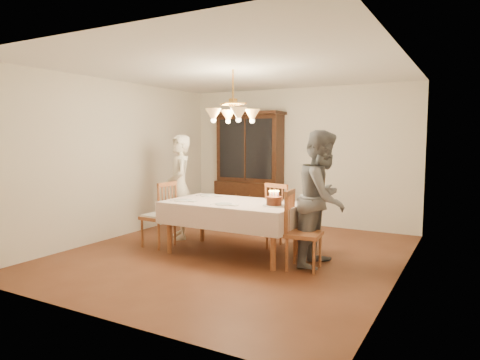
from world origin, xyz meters
The scene contains 14 objects.
ground centered at (0.00, 0.00, 0.00)m, with size 5.00×5.00×0.00m, color #552918.
room_shell centered at (0.00, 0.00, 1.58)m, with size 5.00×5.00×5.00m.
dining_table centered at (0.00, 0.00, 0.68)m, with size 1.90×1.10×0.76m.
china_hutch centered at (-0.93, 2.25, 1.04)m, with size 1.38×0.54×2.16m.
chair_far_side centered at (0.52, 0.60, 0.44)m, with size 0.52×0.51×1.00m.
chair_left_end centered at (-1.21, -0.17, 0.45)m, with size 0.45×0.46×1.00m.
chair_right_end centered at (1.12, -0.19, 0.44)m, with size 0.47×0.49×1.00m.
elderly_woman centered at (-1.27, 0.43, 0.85)m, with size 0.62×0.41×1.71m, color #F3E6CD.
adult_in_grey centered at (1.27, 0.11, 0.88)m, with size 0.86×0.67×1.76m, color slate.
birthday_cake centered at (0.67, -0.07, 0.82)m, with size 0.30×0.30×0.21m.
place_setting_near_left centered at (-0.65, -0.28, 0.77)m, with size 0.40×0.25×0.02m.
place_setting_near_right centered at (0.04, -0.30, 0.77)m, with size 0.38×0.23×0.02m.
place_setting_far_left centered at (-0.63, 0.34, 0.77)m, with size 0.42×0.27×0.02m.
chandelier centered at (0.00, 0.00, 1.98)m, with size 0.62×0.62×0.73m.
Camera 1 is at (3.00, -5.20, 1.66)m, focal length 32.00 mm.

